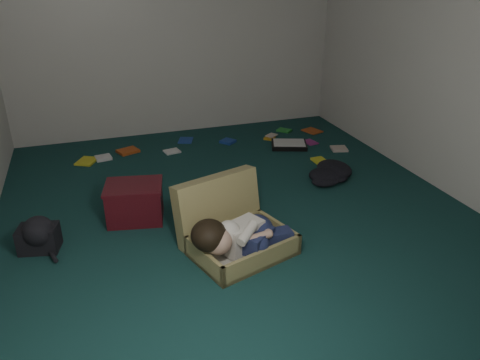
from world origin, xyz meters
TOP-DOWN VIEW (x-y plane):
  - floor at (0.00, 0.00)m, footprint 4.50×4.50m
  - wall_back at (0.00, 2.25)m, footprint 4.50×0.00m
  - wall_front at (0.00, -2.25)m, footprint 4.50×0.00m
  - wall_right at (2.00, 0.00)m, footprint 0.00×4.50m
  - suitcase at (-0.20, -0.56)m, footprint 0.89×0.87m
  - person at (-0.20, -0.74)m, footprint 0.79×0.40m
  - maroon_bin at (-0.85, 0.10)m, footprint 0.53×0.45m
  - backpack at (-1.60, -0.14)m, footprint 0.41×0.36m
  - clothing_pile at (1.13, 0.30)m, footprint 0.56×0.51m
  - paper_tray at (1.09, 1.26)m, footprint 0.49×0.43m
  - book_scatter at (0.44, 1.49)m, footprint 3.01×1.36m

SIDE VIEW (x-z plane):
  - floor at x=0.00m, z-range 0.00..0.00m
  - book_scatter at x=0.44m, z-range 0.00..0.02m
  - paper_tray at x=1.09m, z-range 0.00..0.06m
  - clothing_pile at x=1.13m, z-range 0.00..0.15m
  - backpack at x=-1.60m, z-range 0.00..0.21m
  - suitcase at x=-0.20m, z-range -0.10..0.42m
  - maroon_bin at x=-0.85m, z-range 0.00..0.32m
  - person at x=-0.20m, z-range 0.04..0.36m
  - wall_back at x=0.00m, z-range -0.95..3.55m
  - wall_front at x=0.00m, z-range -0.95..3.55m
  - wall_right at x=2.00m, z-range -0.95..3.55m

